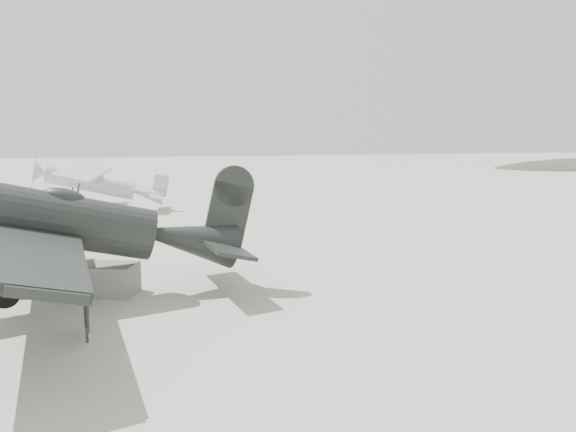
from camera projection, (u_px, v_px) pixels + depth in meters
name	position (u px, v px, depth m)	size (l,w,h in m)	color
ground	(239.00, 261.00, 20.33)	(160.00, 160.00, 0.00)	gray
lowwing_monoplane	(84.00, 225.00, 15.37)	(9.06, 12.62, 4.05)	black
highwing_monoplane	(96.00, 180.00, 32.29)	(7.40, 10.40, 2.96)	#A6A9AC
equipment_block	(105.00, 279.00, 16.27)	(1.76, 1.10, 0.88)	slate
sign_board	(86.00, 301.00, 12.79)	(0.16, 1.01, 1.45)	#333333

